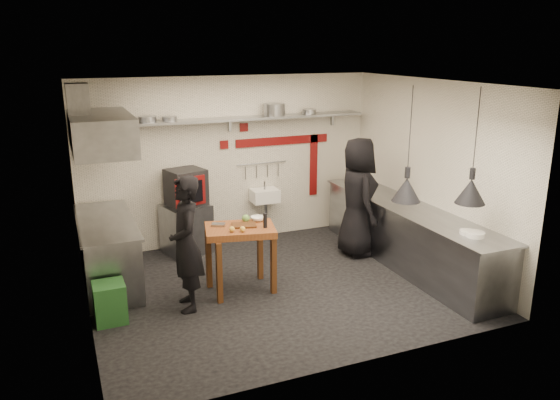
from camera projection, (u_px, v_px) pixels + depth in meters
name	position (u px, v px, depth m)	size (l,w,h in m)	color
floor	(277.00, 286.00, 7.67)	(5.00, 5.00, 0.00)	black
ceiling	(277.00, 84.00, 6.90)	(5.00, 5.00, 0.00)	beige
wall_back	(230.00, 161.00, 9.15)	(5.00, 0.04, 2.80)	white
wall_front	(357.00, 241.00, 5.42)	(5.00, 0.04, 2.80)	white
wall_left	(79.00, 211.00, 6.36)	(0.04, 4.20, 2.80)	white
wall_right	(431.00, 174.00, 8.20)	(0.04, 4.20, 2.80)	white
red_band_horiz	(283.00, 141.00, 9.40)	(1.70, 0.02, 0.14)	maroon
red_band_vert	(314.00, 165.00, 9.76)	(0.14, 0.02, 1.10)	maroon
red_tile_a	(244.00, 127.00, 9.07)	(0.14, 0.02, 0.14)	maroon
red_tile_b	(224.00, 145.00, 9.02)	(0.14, 0.02, 0.14)	maroon
back_shelf	(232.00, 119.00, 8.79)	(4.60, 0.34, 0.04)	slate
shelf_bracket_left	(110.00, 131.00, 8.25)	(0.04, 0.06, 0.24)	slate
shelf_bracket_mid	(230.00, 124.00, 8.95)	(0.04, 0.06, 0.24)	slate
shelf_bracket_right	(332.00, 118.00, 9.65)	(0.04, 0.06, 0.24)	slate
pan_far_left	(147.00, 119.00, 8.28)	(0.27, 0.27, 0.09)	slate
pan_mid_left	(170.00, 119.00, 8.40)	(0.23, 0.23, 0.07)	slate
stock_pot	(274.00, 110.00, 9.03)	(0.35, 0.35, 0.20)	slate
pan_right	(309.00, 111.00, 9.28)	(0.24, 0.24, 0.08)	slate
oven_stand	(186.00, 229.00, 8.85)	(0.67, 0.61, 0.80)	slate
combi_oven	(186.00, 187.00, 8.67)	(0.54, 0.51, 0.58)	black
oven_door	(190.00, 192.00, 8.42)	(0.51, 0.03, 0.46)	maroon
oven_glass	(191.00, 192.00, 8.38)	(0.40, 0.02, 0.34)	black
hand_sink	(265.00, 196.00, 9.36)	(0.46, 0.34, 0.22)	white
sink_tap	(265.00, 185.00, 9.31)	(0.03, 0.03, 0.14)	slate
sink_drain	(266.00, 221.00, 9.45)	(0.06, 0.06, 0.66)	slate
utensil_rail	(262.00, 163.00, 9.34)	(0.02, 0.02, 0.90)	slate
counter_right	(407.00, 237.00, 8.33)	(0.70, 3.80, 0.90)	slate
counter_right_top	(409.00, 207.00, 8.21)	(0.76, 3.90, 0.03)	slate
plate_stack	(475.00, 234.00, 6.90)	(0.24, 0.24, 0.07)	white
small_bowl_right	(468.00, 232.00, 7.00)	(0.20, 0.20, 0.05)	white
counter_left	(108.00, 253.00, 7.69)	(0.70, 1.90, 0.90)	slate
counter_left_top	(105.00, 221.00, 7.56)	(0.76, 2.00, 0.03)	slate
extractor_hood	(101.00, 133.00, 7.24)	(0.78, 1.60, 0.50)	slate
hood_duct	(78.00, 103.00, 7.04)	(0.28, 0.28, 0.50)	slate
green_bin	(110.00, 302.00, 6.64)	(0.37, 0.37, 0.50)	#225A25
prep_table	(241.00, 259.00, 7.44)	(0.92, 0.64, 0.92)	brown
cutting_board	(244.00, 225.00, 7.34)	(0.32, 0.23, 0.03)	#502B13
pepper_mill	(265.00, 220.00, 7.26)	(0.05, 0.05, 0.20)	black
lemon_a	(232.00, 229.00, 7.10)	(0.07, 0.07, 0.07)	gold
lemon_b	(243.00, 229.00, 7.11)	(0.07, 0.07, 0.07)	gold
veg_ball	(246.00, 218.00, 7.51)	(0.11, 0.11, 0.11)	#669B43
steel_tray	(218.00, 225.00, 7.36)	(0.18, 0.12, 0.03)	slate
bowl	(258.00, 219.00, 7.56)	(0.19, 0.19, 0.06)	white
heat_lamp_near	(409.00, 145.00, 6.84)	(0.37, 0.37, 1.47)	black
heat_lamp_far	(475.00, 147.00, 6.63)	(0.37, 0.37, 1.44)	black
chef_left	(186.00, 244.00, 6.82)	(0.64, 0.42, 1.74)	black
chef_right	(358.00, 197.00, 8.63)	(0.93, 0.60, 1.90)	black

